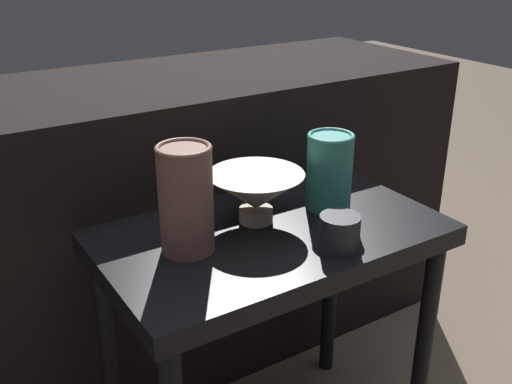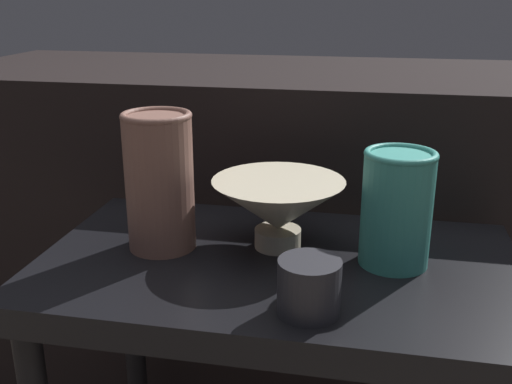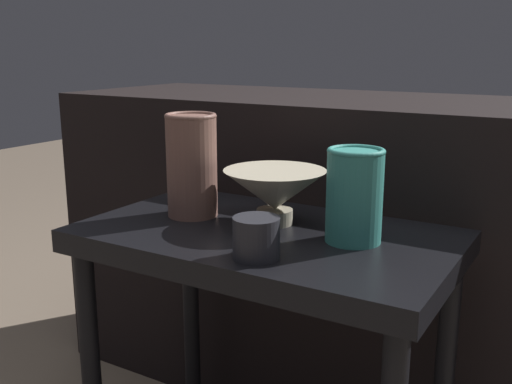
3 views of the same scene
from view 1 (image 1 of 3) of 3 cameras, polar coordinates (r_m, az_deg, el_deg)
name	(u,v)px [view 1 (image 1 of 3)]	position (r m, az deg, el deg)	size (l,w,h in m)	color
table	(271,266)	(1.16, 1.43, -7.03)	(0.64, 0.38, 0.56)	black
couch_backdrop	(168,220)	(1.59, -8.37, -2.68)	(1.52, 0.50, 0.75)	black
bowl	(256,192)	(1.13, 0.00, -0.03)	(0.18, 0.18, 0.10)	#B2A88E
vase_textured_left	(186,198)	(1.02, -6.69, -0.57)	(0.10, 0.10, 0.19)	brown
vase_colorful_right	(329,170)	(1.19, 7.00, 2.09)	(0.09, 0.09, 0.15)	teal
cup	(339,233)	(1.05, 7.95, -3.85)	(0.07, 0.07, 0.06)	#232328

